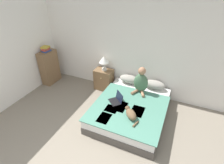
{
  "coord_description": "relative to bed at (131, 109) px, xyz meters",
  "views": [
    {
      "loc": [
        1.31,
        -0.95,
        2.95
      ],
      "look_at": [
        -0.14,
        2.3,
        0.74
      ],
      "focal_mm": 28.0,
      "sensor_mm": 36.0,
      "label": 1
    }
  ],
  "objects": [
    {
      "name": "bookshelf",
      "position": [
        -2.83,
        0.5,
        0.32
      ],
      "size": [
        0.29,
        0.57,
        1.02
      ],
      "color": "brown",
      "rests_on": "ground_plane"
    },
    {
      "name": "pillow_far",
      "position": [
        0.35,
        0.84,
        0.31
      ],
      "size": [
        0.55,
        0.29,
        0.22
      ],
      "color": "gray",
      "rests_on": "bed"
    },
    {
      "name": "wall_back",
      "position": [
        -0.41,
        1.08,
        1.08
      ],
      "size": [
        6.18,
        0.05,
        2.55
      ],
      "color": "white",
      "rests_on": "ground_plane"
    },
    {
      "name": "cat_tabby",
      "position": [
        0.14,
        -0.46,
        0.29
      ],
      "size": [
        0.37,
        0.43,
        0.18
      ],
      "rotation": [
        0.0,
        0.0,
        2.34
      ],
      "color": "brown",
      "rests_on": "bed"
    },
    {
      "name": "wall_side",
      "position": [
        -3.03,
        -0.55,
        1.08
      ],
      "size": [
        0.05,
        4.21,
        2.55
      ],
      "color": "white",
      "rests_on": "ground_plane"
    },
    {
      "name": "bed",
      "position": [
        0.0,
        0.0,
        0.0
      ],
      "size": [
        1.6,
        2.0,
        0.39
      ],
      "color": "#4C4742",
      "rests_on": "ground_plane"
    },
    {
      "name": "table_lamp",
      "position": [
        -1.1,
        0.82,
        0.73
      ],
      "size": [
        0.28,
        0.28,
        0.43
      ],
      "color": "beige",
      "rests_on": "nightstand"
    },
    {
      "name": "pillow_near",
      "position": [
        -0.35,
        0.84,
        0.31
      ],
      "size": [
        0.55,
        0.29,
        0.22
      ],
      "color": "gray",
      "rests_on": "bed"
    },
    {
      "name": "book_stack_top",
      "position": [
        -2.83,
        0.5,
        0.91
      ],
      "size": [
        0.21,
        0.25,
        0.16
      ],
      "color": "#334C8E",
      "rests_on": "bookshelf"
    },
    {
      "name": "person_sitting",
      "position": [
        0.05,
        0.54,
        0.49
      ],
      "size": [
        0.37,
        0.35,
        0.68
      ],
      "color": "#476B4C",
      "rests_on": "bed"
    },
    {
      "name": "laptop_open",
      "position": [
        -0.34,
        -0.1,
        0.25
      ],
      "size": [
        0.39,
        0.39,
        0.22
      ],
      "rotation": [
        0.0,
        0.0,
        -0.75
      ],
      "color": "black",
      "rests_on": "bed"
    },
    {
      "name": "nightstand",
      "position": [
        -1.12,
        0.83,
        0.11
      ],
      "size": [
        0.52,
        0.37,
        0.62
      ],
      "color": "brown",
      "rests_on": "ground_plane"
    }
  ]
}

